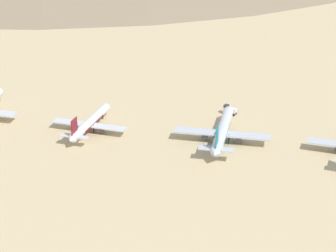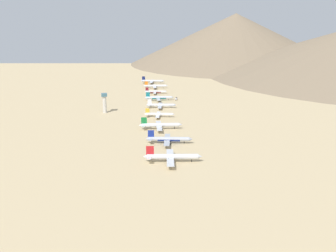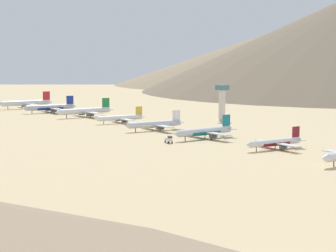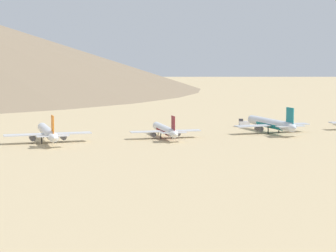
# 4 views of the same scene
# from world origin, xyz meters

# --- Properties ---
(ground_plane) EXTENTS (2362.34, 2362.34, 0.00)m
(ground_plane) POSITION_xyz_m (0.00, 0.00, 0.00)
(ground_plane) COLOR tan
(parked_jet_0) EXTENTS (50.29, 41.09, 14.53)m
(parked_jet_0) POSITION_xyz_m (-15.60, -197.64, 4.89)
(parked_jet_0) COLOR silver
(parked_jet_0) RESTS_ON ground
(parked_jet_1) EXTENTS (45.98, 37.67, 13.33)m
(parked_jet_1) POSITION_xyz_m (-10.40, -148.77, 4.44)
(parked_jet_1) COLOR #B2B7C1
(parked_jet_1) RESTS_ON ground
(parked_jet_2) EXTENTS (47.83, 38.95, 13.79)m
(parked_jet_2) POSITION_xyz_m (-11.67, -99.39, 4.64)
(parked_jet_2) COLOR silver
(parked_jet_2) RESTS_ON ground
(parked_jet_3) EXTENTS (37.79, 30.98, 10.97)m
(parked_jet_3) POSITION_xyz_m (-5.92, -48.01, 3.69)
(parked_jet_3) COLOR white
(parked_jet_3) RESTS_ON ground
(parked_jet_4) EXTENTS (41.31, 33.82, 11.96)m
(parked_jet_4) POSITION_xyz_m (3.50, -0.37, 3.98)
(parked_jet_4) COLOR silver
(parked_jet_4) RESTS_ON ground
(parked_jet_5) EXTENTS (43.53, 35.37, 12.55)m
(parked_jet_5) POSITION_xyz_m (7.31, 47.03, 4.18)
(parked_jet_5) COLOR silver
(parked_jet_5) RESTS_ON ground
(parked_jet_6) EXTENTS (36.60, 29.92, 10.58)m
(parked_jet_6) POSITION_xyz_m (8.95, 97.53, 3.52)
(parked_jet_6) COLOR silver
(parked_jet_6) RESTS_ON ground
(service_truck) EXTENTS (4.11, 5.66, 3.90)m
(service_truck) POSITION_xyz_m (33.29, 45.94, 2.08)
(service_truck) COLOR silver
(service_truck) RESTS_ON ground
(control_tower) EXTENTS (7.20, 7.20, 25.39)m
(control_tower) POSITION_xyz_m (-71.24, -15.14, 14.33)
(control_tower) COLOR beige
(control_tower) RESTS_ON ground
(desert_hill_0) EXTENTS (478.24, 478.24, 79.99)m
(desert_hill_0) POSITION_xyz_m (-527.64, -361.55, 39.99)
(desert_hill_0) COLOR #8C775B
(desert_hill_0) RESTS_ON ground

